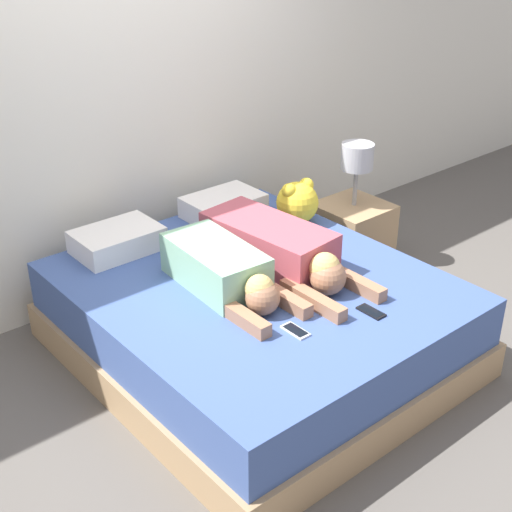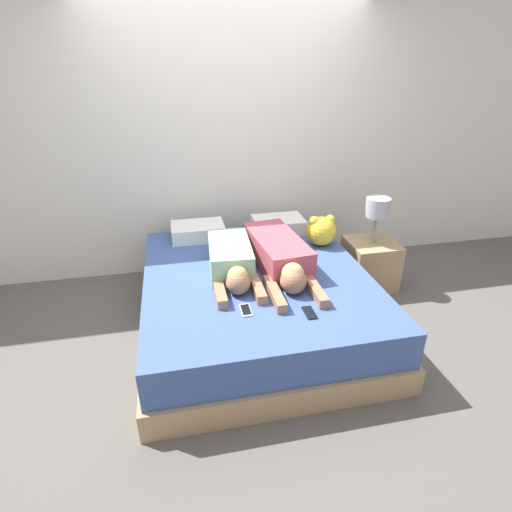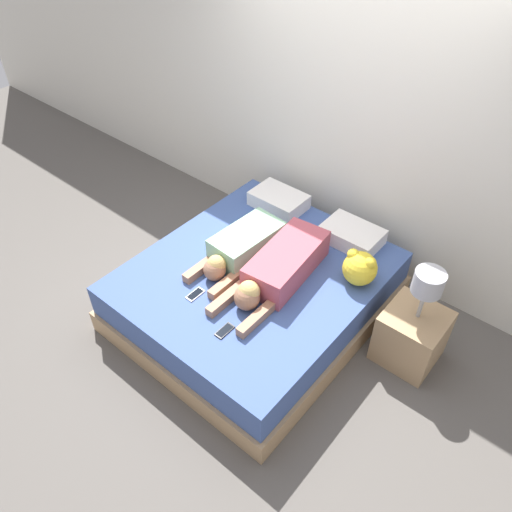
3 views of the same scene
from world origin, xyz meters
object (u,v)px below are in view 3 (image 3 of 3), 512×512
at_px(person_right, 279,268).
at_px(nightstand, 412,332).
at_px(pillow_head_left, 279,200).
at_px(person_left, 241,248).
at_px(cell_phone_left, 195,294).
at_px(bed, 256,291).
at_px(pillow_head_right, 352,235).
at_px(cell_phone_right, 225,331).
at_px(plush_toy, 360,268).

bearing_deg(person_right, nightstand, 19.92).
distance_m(pillow_head_left, person_left, 0.79).
relative_size(pillow_head_left, cell_phone_left, 3.27).
xyz_separation_m(bed, person_left, (-0.19, 0.03, 0.35)).
height_order(pillow_head_right, nightstand, nightstand).
bearing_deg(cell_phone_right, person_left, 122.79).
bearing_deg(plush_toy, cell_phone_left, -133.22).
height_order(pillow_head_left, person_left, person_left).
height_order(person_right, cell_phone_right, person_right).
relative_size(person_left, person_right, 0.79).
distance_m(person_left, cell_phone_left, 0.54).
bearing_deg(cell_phone_right, nightstand, 46.43).
distance_m(person_right, nightstand, 1.12).
xyz_separation_m(pillow_head_left, cell_phone_left, (0.21, -1.30, -0.06)).
bearing_deg(person_right, cell_phone_left, -124.88).
bearing_deg(cell_phone_left, nightstand, 33.24).
relative_size(cell_phone_left, plush_toy, 0.53).
height_order(cell_phone_left, plush_toy, plush_toy).
height_order(pillow_head_left, cell_phone_right, pillow_head_left).
bearing_deg(person_right, pillow_head_right, 75.89).
height_order(pillow_head_right, plush_toy, plush_toy).
bearing_deg(cell_phone_left, bed, 70.72).
xyz_separation_m(pillow_head_left, pillow_head_right, (0.78, 0.00, 0.00)).
bearing_deg(nightstand, cell_phone_right, -133.57).
height_order(person_right, cell_phone_left, person_right).
xyz_separation_m(bed, cell_phone_right, (0.23, -0.62, 0.25)).
bearing_deg(pillow_head_left, plush_toy, -19.47).
height_order(pillow_head_left, cell_phone_left, pillow_head_left).
bearing_deg(plush_toy, person_left, -156.35).
relative_size(person_left, cell_phone_right, 6.00).
relative_size(pillow_head_left, nightstand, 0.54).
bearing_deg(cell_phone_left, person_right, 55.12).
height_order(bed, pillow_head_right, pillow_head_right).
bearing_deg(pillow_head_right, person_left, -127.18).
bearing_deg(plush_toy, cell_phone_right, -113.65).
distance_m(cell_phone_left, cell_phone_right, 0.43).
height_order(person_left, cell_phone_right, person_left).
distance_m(pillow_head_right, person_right, 0.78).
bearing_deg(cell_phone_left, plush_toy, 46.78).
bearing_deg(person_left, cell_phone_left, -88.81).
relative_size(pillow_head_left, plush_toy, 1.73).
xyz_separation_m(pillow_head_right, person_right, (-0.19, -0.76, 0.04)).
relative_size(bed, pillow_head_right, 4.20).
height_order(pillow_head_right, cell_phone_right, pillow_head_right).
xyz_separation_m(cell_phone_left, nightstand, (1.38, 0.91, -0.21)).
distance_m(pillow_head_left, plush_toy, 1.14).
height_order(bed, plush_toy, plush_toy).
distance_m(bed, person_left, 0.40).
xyz_separation_m(pillow_head_left, nightstand, (1.60, -0.39, -0.27)).
bearing_deg(person_left, bed, -9.14).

